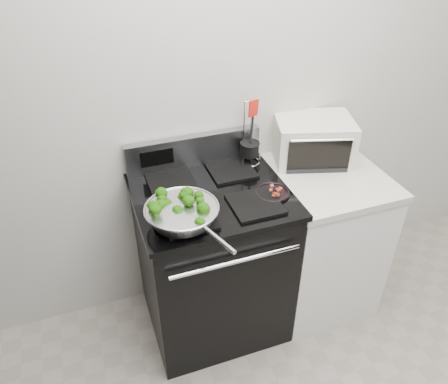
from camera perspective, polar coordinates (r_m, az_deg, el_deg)
name	(u,v)px	position (r m, az deg, el deg)	size (l,w,h in m)	color
back_wall	(243,88)	(2.41, 2.54, 13.43)	(4.00, 0.02, 2.70)	beige
gas_range	(213,260)	(2.52, -1.50, -8.82)	(0.79, 0.69, 1.13)	black
counter	(318,237)	(2.77, 12.18, -5.80)	(0.62, 0.68, 0.92)	white
skillet	(182,213)	(2.01, -5.48, -2.75)	(0.35, 0.54, 0.07)	silver
broccoli_pile	(182,209)	(2.00, -5.55, -2.27)	(0.27, 0.27, 0.09)	black
bacon_plate	(273,191)	(2.23, 6.36, 0.11)	(0.18, 0.18, 0.04)	black
utensil_holder	(249,152)	(2.46, 3.35, 5.23)	(0.12, 0.12, 0.38)	silver
toaster_oven	(313,140)	(2.58, 11.52, 6.72)	(0.51, 0.44, 0.25)	silver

